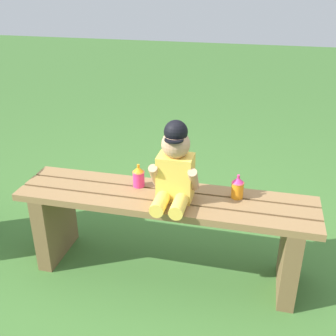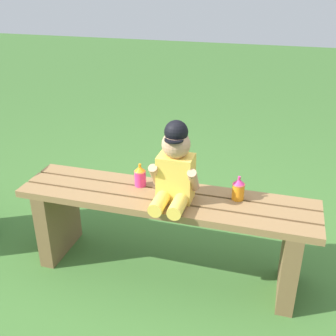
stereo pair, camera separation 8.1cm
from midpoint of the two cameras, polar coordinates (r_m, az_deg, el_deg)
ground_plane at (r=2.31m, az=0.71°, el=-13.95°), size 16.00×16.00×0.00m
park_bench at (r=2.13m, az=0.75°, el=-7.47°), size 1.51×0.34×0.47m
child_figure at (r=1.93m, az=2.16°, el=0.06°), size 0.23×0.27×0.40m
sippy_cup_left at (r=2.12m, az=-2.82°, el=-1.06°), size 0.06×0.06×0.12m
sippy_cup_right at (r=2.03m, az=10.93°, el=-2.85°), size 0.06×0.06×0.12m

